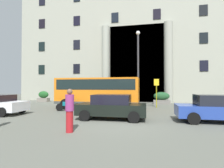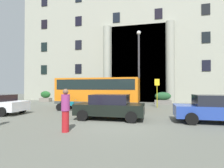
% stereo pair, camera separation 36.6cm
% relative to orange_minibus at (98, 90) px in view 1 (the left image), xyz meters
% --- Properties ---
extents(ground_plane, '(80.00, 64.00, 0.12)m').
position_rel_orange_minibus_xyz_m(ground_plane, '(2.73, -5.50, -1.66)').
color(ground_plane, '#595B52').
extents(office_building_facade, '(33.34, 9.77, 19.95)m').
position_rel_orange_minibus_xyz_m(office_building_facade, '(2.73, 11.97, 8.36)').
color(office_building_facade, '#9B9D8C').
rests_on(office_building_facade, ground_plane).
extents(orange_minibus, '(7.16, 2.85, 2.67)m').
position_rel_orange_minibus_xyz_m(orange_minibus, '(0.00, 0.00, 0.00)').
color(orange_minibus, orange).
rests_on(orange_minibus, ground_plane).
extents(bus_stop_sign, '(0.44, 0.08, 2.64)m').
position_rel_orange_minibus_xyz_m(bus_stop_sign, '(5.07, 1.78, 0.03)').
color(bus_stop_sign, '#989315').
rests_on(bus_stop_sign, ground_plane).
extents(hedge_planter_entrance_right, '(1.79, 0.81, 1.33)m').
position_rel_orange_minibus_xyz_m(hedge_planter_entrance_right, '(5.76, 5.28, -0.96)').
color(hedge_planter_entrance_right, slate).
rests_on(hedge_planter_entrance_right, ground_plane).
extents(hedge_planter_east, '(1.43, 0.75, 1.37)m').
position_rel_orange_minibus_xyz_m(hedge_planter_east, '(-8.90, 5.36, -0.94)').
color(hedge_planter_east, gray).
rests_on(hedge_planter_east, ground_plane).
extents(hedge_planter_far_west, '(1.77, 0.95, 1.55)m').
position_rel_orange_minibus_xyz_m(hedge_planter_far_west, '(0.24, 4.88, -0.86)').
color(hedge_planter_far_west, '#656C5B').
rests_on(hedge_planter_far_west, ground_plane).
extents(white_taxi_kerbside, '(4.03, 2.05, 1.45)m').
position_rel_orange_minibus_xyz_m(white_taxi_kerbside, '(2.23, -4.73, -0.87)').
color(white_taxi_kerbside, black).
rests_on(white_taxi_kerbside, ground_plane).
extents(parked_estate_mid, '(4.49, 1.93, 1.48)m').
position_rel_orange_minibus_xyz_m(parked_estate_mid, '(8.13, -4.53, -0.85)').
color(parked_estate_mid, '#253F98').
rests_on(parked_estate_mid, ground_plane).
extents(scooter_by_planter, '(1.95, 0.67, 0.89)m').
position_rel_orange_minibus_xyz_m(scooter_by_planter, '(-1.88, -2.06, -1.15)').
color(scooter_by_planter, black).
rests_on(scooter_by_planter, ground_plane).
extents(motorcycle_far_end, '(1.89, 0.76, 0.89)m').
position_rel_orange_minibus_xyz_m(motorcycle_far_end, '(2.29, -2.35, -1.15)').
color(motorcycle_far_end, black).
rests_on(motorcycle_far_end, ground_plane).
extents(pedestrian_man_crossing, '(0.36, 0.36, 1.82)m').
position_rel_orange_minibus_xyz_m(pedestrian_man_crossing, '(1.13, -8.09, -0.68)').
color(pedestrian_man_crossing, '#A91A20').
rests_on(pedestrian_man_crossing, ground_plane).
extents(lamppost_plaza_centre, '(0.40, 0.40, 7.60)m').
position_rel_orange_minibus_xyz_m(lamppost_plaza_centre, '(3.32, 2.98, 2.82)').
color(lamppost_plaza_centre, '#37363A').
rests_on(lamppost_plaza_centre, ground_plane).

